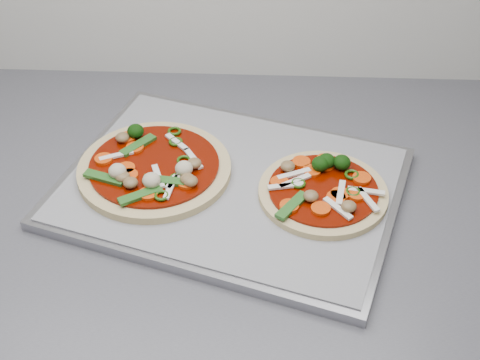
{
  "coord_description": "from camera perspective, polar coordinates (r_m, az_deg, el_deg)",
  "views": [
    {
      "loc": [
        -0.13,
        0.6,
        1.5
      ],
      "look_at": [
        -0.16,
        1.28,
        0.93
      ],
      "focal_mm": 50.0,
      "sensor_mm": 36.0,
      "label": 1
    }
  ],
  "objects": [
    {
      "name": "baking_tray",
      "position": [
        0.91,
        -0.85,
        -0.64
      ],
      "size": [
        0.53,
        0.45,
        0.01
      ],
      "primitive_type": "cube",
      "rotation": [
        0.0,
        0.0,
        -0.31
      ],
      "color": "#9A9A9F",
      "rests_on": "countertop"
    },
    {
      "name": "parchment",
      "position": [
        0.91,
        -0.85,
        -0.24
      ],
      "size": [
        0.5,
        0.42,
        0.0
      ],
      "primitive_type": "cube",
      "rotation": [
        0.0,
        0.0,
        -0.31
      ],
      "color": "gray",
      "rests_on": "baking_tray"
    },
    {
      "name": "countertop",
      "position": [
        0.94,
        9.58,
        -1.86
      ],
      "size": [
        3.6,
        0.6,
        0.04
      ],
      "primitive_type": "cube",
      "color": "#57575E",
      "rests_on": "base_cabinet"
    },
    {
      "name": "pizza_left",
      "position": [
        0.92,
        -7.37,
        1.03
      ],
      "size": [
        0.3,
        0.3,
        0.04
      ],
      "rotation": [
        0.0,
        0.0,
        -0.68
      ],
      "color": "#E0C08B",
      "rests_on": "parchment"
    },
    {
      "name": "pizza_right",
      "position": [
        0.89,
        7.11,
        -0.77
      ],
      "size": [
        0.18,
        0.18,
        0.03
      ],
      "rotation": [
        0.0,
        0.0,
        0.06
      ],
      "color": "#E0C08B",
      "rests_on": "parchment"
    }
  ]
}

